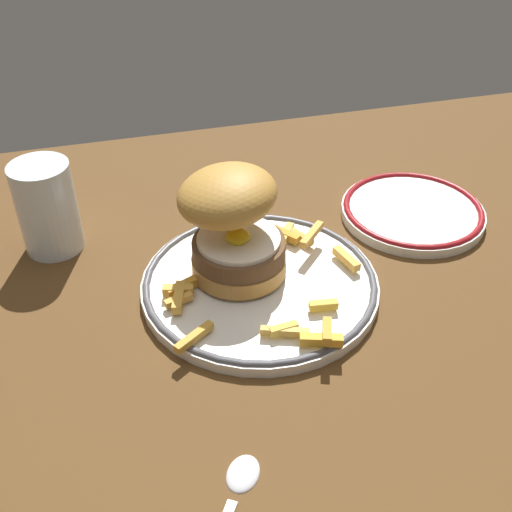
{
  "coord_description": "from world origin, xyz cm",
  "views": [
    {
      "loc": [
        -14.07,
        -46.53,
        43.89
      ],
      "look_at": [
        -0.43,
        3.33,
        4.6
      ],
      "focal_mm": 44.06,
      "sensor_mm": 36.0,
      "label": 1
    }
  ],
  "objects": [
    {
      "name": "ground_plane",
      "position": [
        0.0,
        0.0,
        -2.0
      ],
      "size": [
        126.48,
        86.45,
        4.0
      ],
      "primitive_type": "cube",
      "color": "#513518"
    },
    {
      "name": "dinner_plate",
      "position": [
        -0.43,
        3.33,
        0.84
      ],
      "size": [
        25.42,
        25.42,
        1.6
      ],
      "color": "white",
      "rests_on": "ground_plane"
    },
    {
      "name": "burger",
      "position": [
        -2.22,
        6.16,
        7.43
      ],
      "size": [
        13.56,
        13.3,
        11.85
      ],
      "color": "#B57F3A",
      "rests_on": "dinner_plate"
    },
    {
      "name": "fries_pile",
      "position": [
        0.01,
        2.21,
        2.17
      ],
      "size": [
        21.45,
        24.94,
        2.32
      ],
      "color": "gold",
      "rests_on": "dinner_plate"
    },
    {
      "name": "water_glass",
      "position": [
        -21.09,
        17.27,
        4.78
      ],
      "size": [
        6.7,
        6.7,
        10.77
      ],
      "color": "silver",
      "rests_on": "ground_plane"
    },
    {
      "name": "side_plate",
      "position": [
        22.27,
        11.94,
        0.83
      ],
      "size": [
        17.78,
        17.78,
        1.6
      ],
      "color": "white",
      "rests_on": "ground_plane"
    },
    {
      "name": "spoon",
      "position": [
        -8.19,
        -19.41,
        0.36
      ],
      "size": [
        8.62,
        12.11,
        0.9
      ],
      "color": "silver",
      "rests_on": "ground_plane"
    }
  ]
}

